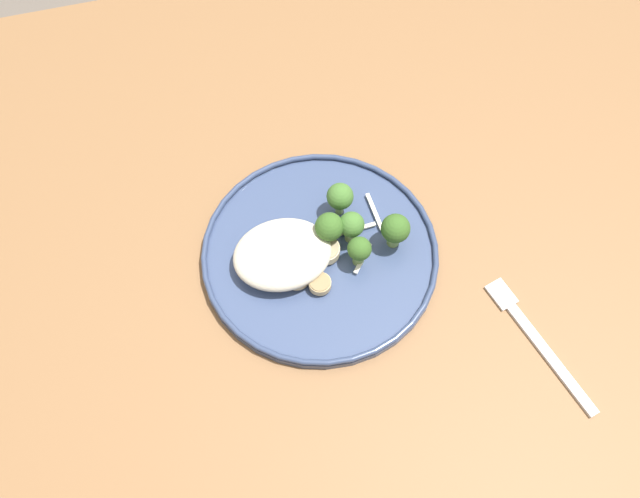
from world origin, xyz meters
The scene contains 19 objects.
ground centered at (0.00, 0.00, 0.00)m, with size 6.00×6.00×0.00m, color #665B51.
wooden_dining_table centered at (0.00, 0.00, 0.66)m, with size 1.40×1.00×0.74m.
dinner_plate centered at (-0.03, -0.02, 0.75)m, with size 0.29×0.29×0.02m.
noodle_bed centered at (-0.07, -0.02, 0.77)m, with size 0.12×0.10×0.04m.
seared_scallop_rear_pale centered at (-0.09, -0.03, 0.76)m, with size 0.03×0.03×0.02m.
seared_scallop_center_golden centered at (-0.07, -0.02, 0.76)m, with size 0.03×0.03×0.01m.
seared_scallop_on_noodles centered at (-0.04, -0.06, 0.76)m, with size 0.03×0.03×0.01m.
seared_scallop_half_hidden centered at (-0.05, 0.01, 0.76)m, with size 0.03×0.03×0.02m.
seared_scallop_tiny_bay centered at (-0.06, -0.05, 0.76)m, with size 0.03×0.03×0.01m.
seared_scallop_tilted_round centered at (-0.02, -0.02, 0.76)m, with size 0.03×0.03×0.01m.
broccoli_floret_left_leaning centered at (-0.01, -0.01, 0.78)m, with size 0.03×0.03×0.05m.
broccoli_floret_small_sprig centered at (0.02, -0.04, 0.78)m, with size 0.03×0.03×0.05m.
broccoli_floret_front_edge centered at (0.06, -0.03, 0.78)m, with size 0.04×0.04×0.05m.
broccoli_floret_split_head centered at (0.02, -0.01, 0.78)m, with size 0.03×0.03×0.05m.
broccoli_floret_beside_noodles centered at (0.01, 0.03, 0.78)m, with size 0.03×0.03×0.05m.
onion_sliver_short_strip centered at (0.03, 0.00, 0.75)m, with size 0.05×0.01×0.00m, color silver.
onion_sliver_curled_piece centered at (0.02, -0.04, 0.75)m, with size 0.04×0.01×0.00m, color silver.
onion_sliver_long_sliver centered at (0.05, 0.02, 0.75)m, with size 0.06×0.01×0.00m, color silver.
dinner_fork centered at (0.19, -0.19, 0.74)m, with size 0.07×0.18×0.00m.
Camera 1 is at (-0.13, -0.39, 1.49)m, focal length 38.44 mm.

